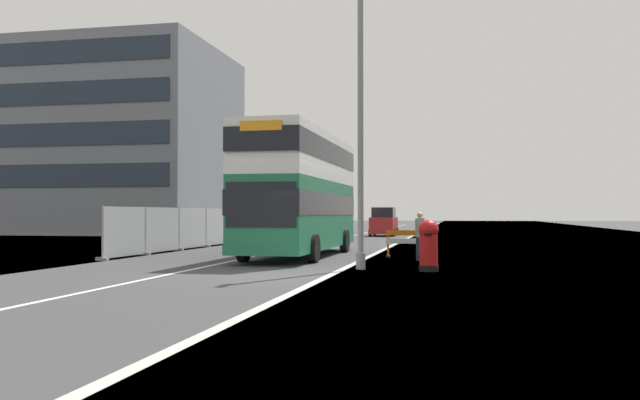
{
  "coord_description": "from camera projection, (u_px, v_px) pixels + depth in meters",
  "views": [
    {
      "loc": [
        5.34,
        -18.09,
        1.73
      ],
      "look_at": [
        0.41,
        5.54,
        2.2
      ],
      "focal_mm": 37.9,
      "sensor_mm": 36.0,
      "label": 1
    }
  ],
  "objects": [
    {
      "name": "roadworks_barrier",
      "position": [
        407.0,
        241.0,
        26.36
      ],
      "size": [
        1.62,
        0.46,
        1.06
      ],
      "color": "orange",
      "rests_on": "ground"
    },
    {
      "name": "double_decker_bus",
      "position": [
        301.0,
        191.0,
        27.08
      ],
      "size": [
        2.86,
        11.11,
        4.88
      ],
      "color": "#1E6B47",
      "rests_on": "ground"
    },
    {
      "name": "car_receding_far",
      "position": [
        334.0,
        221.0,
        58.62
      ],
      "size": [
        1.93,
        4.49,
        2.22
      ],
      "color": "slate",
      "rests_on": "ground"
    },
    {
      "name": "construction_site_fence",
      "position": [
        228.0,
        227.0,
        37.9
      ],
      "size": [
        0.44,
        27.4,
        2.03
      ],
      "color": "#A8AAAD",
      "rests_on": "ground"
    },
    {
      "name": "bare_tree_far_verge_near",
      "position": [
        216.0,
        206.0,
        61.58
      ],
      "size": [
        1.67,
        2.79,
        4.7
      ],
      "color": "#4C3D2D",
      "rests_on": "ground"
    },
    {
      "name": "car_receding_mid",
      "position": [
        384.0,
        223.0,
        51.26
      ],
      "size": [
        1.95,
        4.14,
        2.16
      ],
      "color": "maroon",
      "rests_on": "ground"
    },
    {
      "name": "red_pillar_postbox",
      "position": [
        429.0,
        243.0,
        20.08
      ],
      "size": [
        0.6,
        0.6,
        1.54
      ],
      "color": "black",
      "rests_on": "ground"
    },
    {
      "name": "pedestrian_at_kerb",
      "position": [
        420.0,
        236.0,
        24.54
      ],
      "size": [
        0.34,
        0.34,
        1.77
      ],
      "color": "#2D3342",
      "rests_on": "ground"
    },
    {
      "name": "ground",
      "position": [
        284.0,
        277.0,
        18.77
      ],
      "size": [
        140.0,
        280.0,
        0.1
      ],
      "color": "#38383A"
    },
    {
      "name": "bare_tree_far_verge_mid",
      "position": [
        241.0,
        207.0,
        61.34
      ],
      "size": [
        1.98,
        2.36,
        4.86
      ],
      "color": "#4C3D2D",
      "rests_on": "ground"
    },
    {
      "name": "lamppost_foreground",
      "position": [
        361.0,
        130.0,
        20.83
      ],
      "size": [
        0.29,
        0.7,
        9.07
      ],
      "color": "gray",
      "rests_on": "ground"
    },
    {
      "name": "car_oncoming_near",
      "position": [
        289.0,
        223.0,
        43.61
      ],
      "size": [
        1.94,
        4.58,
        2.32
      ],
      "color": "navy",
      "rests_on": "ground"
    },
    {
      "name": "backdrop_office_block",
      "position": [
        101.0,
        143.0,
        59.93
      ],
      "size": [
        21.55,
        15.85,
        15.94
      ],
      "color": "gray",
      "rests_on": "ground"
    }
  ]
}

